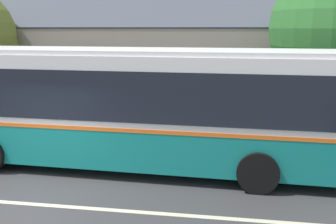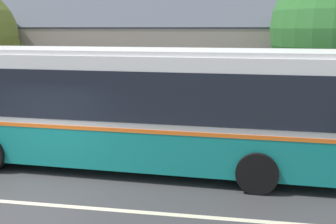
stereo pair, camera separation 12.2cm
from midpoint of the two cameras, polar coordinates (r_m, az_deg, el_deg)
ground_plane at (r=10.15m, az=-19.80°, el=-11.56°), size 300.00×300.00×0.00m
sidewalk_far at (r=15.35m, az=-8.85°, el=-3.00°), size 60.00×3.00×0.15m
lane_divider_stripe at (r=10.15m, az=-19.80°, el=-11.54°), size 60.00×0.16×0.01m
community_building at (r=21.75m, az=-0.40°, el=6.55°), size 27.77×9.99×7.06m
transit_bus at (r=11.64m, az=-6.71°, el=1.00°), size 12.31×3.08×3.28m
street_tree_primary at (r=15.44m, az=21.62°, el=9.78°), size 4.49×4.49×6.07m
bus_stop_sign at (r=13.51m, az=20.49°, el=1.25°), size 0.36×0.07×2.40m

